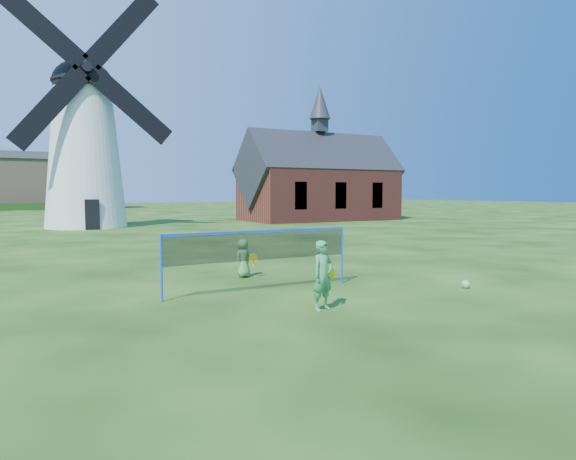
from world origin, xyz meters
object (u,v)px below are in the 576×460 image
Objects in this scene: windmill at (84,144)px; player_boy at (243,258)px; chapel at (320,183)px; badminton_net at (260,247)px; play_ball at (466,284)px; player_girl at (323,275)px.

windmill reaches higher than player_boy.
chapel reaches higher than badminton_net.
chapel is 30.92m from player_boy.
windmill is at bearing 100.35° from play_ball.
badminton_net is 4.45× the size of player_boy.
player_boy reaches higher than play_ball.
player_girl is at bearing -83.70° from badminton_net.
player_boy is 5.16× the size of play_ball.
badminton_net is at bearing -125.23° from chapel.
chapel is at bearing -0.12° from windmill.
windmill is 27.28m from badminton_net.
play_ball is (4.85, -2.23, -1.03)m from badminton_net.
player_girl is 4.63m from play_ball.
windmill is 3.22× the size of badminton_net.
windmill is at bearing 90.99° from badminton_net.
badminton_net is at bearing 155.28° from play_ball.
windmill reaches higher than chapel.
play_ball is at bearing -10.66° from player_girl.
chapel is at bearing 54.77° from badminton_net.
chapel is at bearing -148.25° from player_boy.
badminton_net reaches higher than play_ball.
windmill is 29.79m from player_girl.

